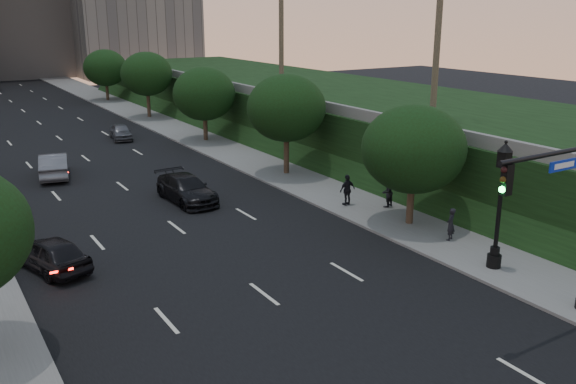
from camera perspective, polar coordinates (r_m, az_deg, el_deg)
ground at (r=20.34m, az=4.98°, el=-14.80°), size 160.00×160.00×0.00m
road_surface at (r=46.28m, az=-17.80°, el=2.53°), size 16.00×140.00×0.02m
sidewalk_right at (r=49.62m, az=-6.30°, el=4.20°), size 4.50×140.00×0.15m
embankment at (r=53.69m, az=6.04°, el=7.24°), size 18.00×90.00×4.00m
parapet_wall at (r=48.64m, az=-1.93°, el=9.16°), size 0.35×90.00×0.70m
tree_right_a at (r=30.89m, az=11.66°, el=3.96°), size 5.20×5.20×6.24m
tree_right_b at (r=40.19m, az=-0.16°, el=7.86°), size 5.20×5.20×6.74m
tree_right_c at (r=51.66m, az=-7.86°, el=9.08°), size 5.20×5.20×6.24m
tree_right_d at (r=64.57m, az=-13.09°, el=10.71°), size 5.20×5.20×6.74m
tree_right_e at (r=78.90m, az=-16.73°, el=11.06°), size 5.20×5.20×6.24m
street_lamp at (r=26.65m, az=19.14°, el=-1.72°), size 0.64×0.64×5.62m
sedan_near_left at (r=27.72m, az=-21.33°, el=-5.40°), size 2.96×4.69×1.49m
sedan_mid_left at (r=43.17m, az=-21.05°, el=2.35°), size 2.74×5.22×1.64m
sedan_near_right at (r=35.58m, az=-9.48°, el=0.28°), size 2.31×5.27×1.51m
sedan_far_right at (r=54.48m, az=-15.38°, el=5.45°), size 2.16×4.14×1.34m
pedestrian_a at (r=29.76m, az=14.97°, el=-2.93°), size 0.68×0.58×1.58m
pedestrian_b at (r=34.08m, az=9.24°, el=-0.02°), size 0.97×0.85×1.68m
pedestrian_c at (r=34.11m, az=5.58°, el=0.20°), size 1.05×0.48×1.75m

